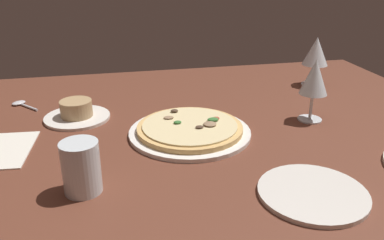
{
  "coord_description": "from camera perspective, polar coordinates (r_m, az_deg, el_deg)",
  "views": [
    {
      "loc": [
        -19.9,
        -89.57,
        44.76
      ],
      "look_at": [
        -0.9,
        -1.68,
        7.0
      ],
      "focal_mm": 37.41,
      "sensor_mm": 36.0,
      "label": 1
    }
  ],
  "objects": [
    {
      "name": "water_glass",
      "position": [
        0.76,
        -15.47,
        -6.94
      ],
      "size": [
        6.98,
        6.98,
        9.9
      ],
      "color": "silver",
      "rests_on": "dining_table"
    },
    {
      "name": "wine_glass_far",
      "position": [
        1.37,
        17.25,
        9.14
      ],
      "size": [
        8.24,
        8.24,
        15.91
      ],
      "color": "silver",
      "rests_on": "dining_table"
    },
    {
      "name": "pizza_main",
      "position": [
        0.97,
        -0.3,
        -1.4
      ],
      "size": [
        29.45,
        29.45,
        3.39
      ],
      "color": "white",
      "rests_on": "dining_table"
    },
    {
      "name": "spoon",
      "position": [
        1.25,
        -23.16,
        2.12
      ],
      "size": [
        8.64,
        9.41,
        1.0
      ],
      "color": "silver",
      "rests_on": "dining_table"
    },
    {
      "name": "dining_table",
      "position": [
        1.01,
        0.3,
        -2.21
      ],
      "size": [
        150.0,
        110.0,
        4.0
      ],
      "primitive_type": "cube",
      "color": "brown",
      "rests_on": "ground"
    },
    {
      "name": "wine_glass_near",
      "position": [
        1.06,
        17.08,
        5.68
      ],
      "size": [
        7.13,
        7.13,
        16.35
      ],
      "color": "silver",
      "rests_on": "dining_table"
    },
    {
      "name": "ramekin_on_saucer",
      "position": [
        1.1,
        -16.11,
        1.05
      ],
      "size": [
        17.1,
        17.1,
        5.08
      ],
      "color": "silver",
      "rests_on": "dining_table"
    },
    {
      "name": "side_plate",
      "position": [
        0.77,
        16.82,
        -9.94
      ],
      "size": [
        19.92,
        19.92,
        0.9
      ],
      "primitive_type": "cylinder",
      "color": "silver",
      "rests_on": "dining_table"
    }
  ]
}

